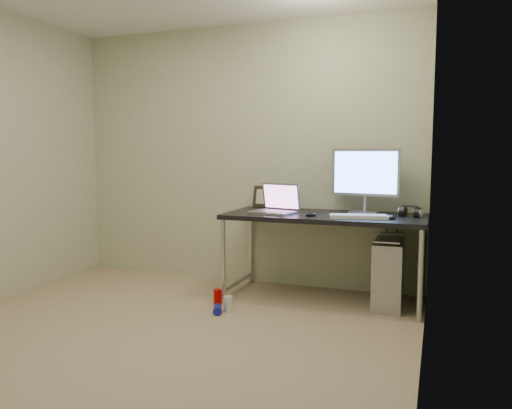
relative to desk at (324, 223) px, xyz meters
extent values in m
plane|color=tan|center=(-0.90, -1.38, -0.68)|extent=(3.50, 3.50, 0.00)
cube|color=beige|center=(-0.90, 0.37, 0.57)|extent=(3.50, 0.02, 2.50)
cube|color=beige|center=(0.85, -1.38, 0.57)|extent=(0.02, 3.50, 2.50)
cube|color=black|center=(0.00, 0.00, 0.05)|extent=(1.70, 0.74, 0.04)
cylinder|color=silver|center=(-0.81, -0.33, -0.32)|extent=(0.04, 0.04, 0.71)
cylinder|color=silver|center=(-0.81, 0.33, -0.32)|extent=(0.04, 0.04, 0.71)
cylinder|color=silver|center=(0.81, -0.33, -0.32)|extent=(0.04, 0.04, 0.71)
cylinder|color=silver|center=(0.81, 0.33, -0.32)|extent=(0.04, 0.04, 0.71)
cylinder|color=silver|center=(-0.81, 0.00, -0.60)|extent=(0.04, 0.66, 0.04)
cylinder|color=silver|center=(0.81, 0.00, -0.60)|extent=(0.04, 0.66, 0.04)
cube|color=#AFAFB4|center=(0.55, -0.01, -0.40)|extent=(0.25, 0.54, 0.55)
cylinder|color=#B7B5BD|center=(0.55, -0.23, -0.10)|extent=(0.20, 0.03, 0.03)
cylinder|color=#B7B5BD|center=(0.55, 0.21, -0.10)|extent=(0.20, 0.03, 0.03)
cylinder|color=black|center=(0.50, 0.32, -0.28)|extent=(0.01, 0.16, 0.69)
cylinder|color=black|center=(0.59, 0.30, -0.30)|extent=(0.02, 0.11, 0.71)
cylinder|color=#AF0403|center=(-0.81, -0.45, -0.61)|extent=(0.08, 0.08, 0.13)
cylinder|color=silver|center=(-0.64, -0.61, -0.61)|extent=(0.10, 0.10, 0.13)
cylinder|color=#1419AB|center=(-0.71, -0.68, -0.64)|extent=(0.11, 0.14, 0.07)
cube|color=#B7B5BD|center=(-0.43, -0.11, 0.08)|extent=(0.42, 0.34, 0.02)
cube|color=gray|center=(-0.43, -0.11, 0.10)|extent=(0.37, 0.28, 0.00)
cube|color=gray|center=(-0.40, 0.03, 0.21)|extent=(0.37, 0.13, 0.24)
cube|color=#7A4A75|center=(-0.40, 0.02, 0.21)|extent=(0.33, 0.11, 0.20)
cube|color=#B7B5BD|center=(0.31, 0.20, 0.08)|extent=(0.26, 0.21, 0.02)
cylinder|color=#B7B5BD|center=(0.31, 0.22, 0.16)|extent=(0.04, 0.04, 0.13)
cube|color=#B7B5BD|center=(0.31, 0.21, 0.43)|extent=(0.60, 0.12, 0.42)
cube|color=#4C7DE2|center=(0.31, 0.19, 0.43)|extent=(0.54, 0.08, 0.36)
cube|color=white|center=(0.32, -0.17, 0.09)|extent=(0.48, 0.24, 0.03)
ellipsoid|color=black|center=(0.56, -0.12, 0.09)|extent=(0.09, 0.13, 0.04)
ellipsoid|color=black|center=(-0.08, -0.15, 0.10)|extent=(0.11, 0.14, 0.04)
cylinder|color=black|center=(0.64, 0.07, 0.10)|extent=(0.07, 0.11, 0.11)
cylinder|color=black|center=(0.77, 0.07, 0.10)|extent=(0.07, 0.11, 0.11)
cube|color=black|center=(0.70, 0.07, 0.16)|extent=(0.14, 0.05, 0.01)
cube|color=black|center=(-0.65, 0.35, 0.18)|extent=(0.26, 0.09, 0.21)
cylinder|color=silver|center=(-0.44, 0.28, 0.12)|extent=(0.01, 0.01, 0.09)
cylinder|color=white|center=(-0.44, 0.28, 0.17)|extent=(0.04, 0.03, 0.04)
camera|label=1|loc=(0.91, -4.20, 0.60)|focal=35.00mm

